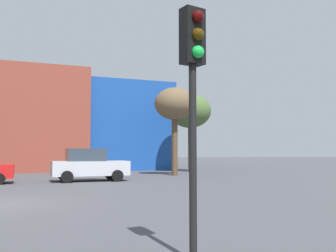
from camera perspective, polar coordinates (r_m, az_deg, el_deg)
The scene contains 4 objects.
parked_car_3 at distance 22.65m, azimuth -11.74°, elevation -5.72°, with size 4.33×2.12×1.88m.
traffic_light_near_right at distance 6.06m, azimuth 3.82°, elevation 7.87°, with size 0.40×0.39×3.95m.
bare_tree_0 at distance 27.73m, azimuth 1.00°, elevation 3.12°, with size 2.95×2.95×6.37m.
bare_tree_2 at distance 32.78m, azimuth 3.30°, elevation 2.20°, with size 3.64×3.64×6.67m.
Camera 1 is at (0.95, -13.54, 1.66)m, focal length 40.74 mm.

